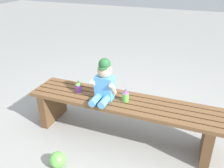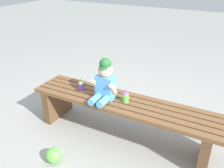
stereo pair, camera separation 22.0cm
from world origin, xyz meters
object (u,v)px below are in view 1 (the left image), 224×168
(sippy_cup_left, at_px, (78,87))
(child_figure, at_px, (104,82))
(sippy_cup_right, at_px, (125,96))
(toy_ball, at_px, (58,160))
(park_bench, at_px, (122,111))

(sippy_cup_left, bearing_deg, child_figure, -6.17)
(child_figure, relative_size, sippy_cup_right, 3.26)
(child_figure, xyz_separation_m, toy_ball, (-0.20, -0.56, -0.51))
(park_bench, height_order, child_figure, child_figure)
(park_bench, height_order, toy_ball, park_bench)
(park_bench, height_order, sippy_cup_right, sippy_cup_right)
(sippy_cup_left, bearing_deg, toy_ball, -80.73)
(sippy_cup_left, bearing_deg, sippy_cup_right, 0.00)
(child_figure, height_order, toy_ball, child_figure)
(sippy_cup_left, xyz_separation_m, toy_ball, (0.10, -0.60, -0.39))
(child_figure, bearing_deg, park_bench, 12.03)
(sippy_cup_left, bearing_deg, park_bench, 0.56)
(park_bench, bearing_deg, child_figure, -167.97)
(park_bench, distance_m, sippy_cup_left, 0.50)
(park_bench, distance_m, child_figure, 0.34)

